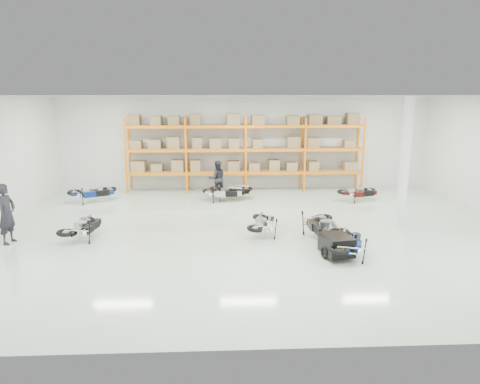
{
  "coord_description": "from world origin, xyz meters",
  "views": [
    {
      "loc": [
        -1.18,
        -13.91,
        4.49
      ],
      "look_at": [
        -0.5,
        1.17,
        1.1
      ],
      "focal_mm": 32.0,
      "sensor_mm": 36.0,
      "label": 1
    }
  ],
  "objects_px": {
    "person_left": "(7,214)",
    "trailer": "(337,245)",
    "moto_back_b": "(224,190)",
    "person_back": "(217,178)",
    "moto_silver_left": "(264,220)",
    "moto_back_d": "(359,190)",
    "moto_touring_right": "(324,222)",
    "moto_black_far_left": "(83,224)",
    "moto_blue_centre": "(348,239)",
    "moto_back_c": "(231,188)",
    "moto_back_a": "(93,190)"
  },
  "relations": [
    {
      "from": "trailer",
      "to": "person_back",
      "type": "distance_m",
      "value": 8.57
    },
    {
      "from": "person_left",
      "to": "trailer",
      "type": "bearing_deg",
      "value": -91.54
    },
    {
      "from": "moto_back_a",
      "to": "person_left",
      "type": "bearing_deg",
      "value": 144.36
    },
    {
      "from": "moto_silver_left",
      "to": "moto_blue_centre",
      "type": "bearing_deg",
      "value": 149.18
    },
    {
      "from": "moto_blue_centre",
      "to": "moto_back_c",
      "type": "height_order",
      "value": "moto_blue_centre"
    },
    {
      "from": "trailer",
      "to": "moto_back_a",
      "type": "bearing_deg",
      "value": 129.77
    },
    {
      "from": "moto_blue_centre",
      "to": "trailer",
      "type": "bearing_deg",
      "value": 37.37
    },
    {
      "from": "moto_silver_left",
      "to": "person_back",
      "type": "distance_m",
      "value": 5.89
    },
    {
      "from": "moto_back_b",
      "to": "trailer",
      "type": "bearing_deg",
      "value": -154.54
    },
    {
      "from": "trailer",
      "to": "person_back",
      "type": "relative_size",
      "value": 0.97
    },
    {
      "from": "moto_back_a",
      "to": "moto_back_b",
      "type": "xyz_separation_m",
      "value": [
        5.67,
        -0.11,
        -0.05
      ]
    },
    {
      "from": "moto_blue_centre",
      "to": "moto_back_a",
      "type": "distance_m",
      "value": 11.46
    },
    {
      "from": "moto_back_b",
      "to": "moto_back_d",
      "type": "relative_size",
      "value": 1.03
    },
    {
      "from": "moto_blue_centre",
      "to": "moto_black_far_left",
      "type": "height_order",
      "value": "moto_blue_centre"
    },
    {
      "from": "moto_touring_right",
      "to": "person_left",
      "type": "relative_size",
      "value": 1.0
    },
    {
      "from": "moto_blue_centre",
      "to": "moto_back_a",
      "type": "relative_size",
      "value": 0.96
    },
    {
      "from": "moto_silver_left",
      "to": "moto_back_c",
      "type": "xyz_separation_m",
      "value": [
        -0.96,
        5.05,
        0.03
      ]
    },
    {
      "from": "moto_blue_centre",
      "to": "trailer",
      "type": "relative_size",
      "value": 1.06
    },
    {
      "from": "moto_black_far_left",
      "to": "moto_touring_right",
      "type": "distance_m",
      "value": 7.7
    },
    {
      "from": "moto_black_far_left",
      "to": "moto_blue_centre",
      "type": "bearing_deg",
      "value": 177.54
    },
    {
      "from": "moto_silver_left",
      "to": "moto_touring_right",
      "type": "relative_size",
      "value": 0.84
    },
    {
      "from": "moto_silver_left",
      "to": "moto_touring_right",
      "type": "height_order",
      "value": "moto_touring_right"
    },
    {
      "from": "moto_silver_left",
      "to": "moto_back_a",
      "type": "xyz_separation_m",
      "value": [
        -6.94,
        4.82,
        0.06
      ]
    },
    {
      "from": "moto_silver_left",
      "to": "moto_back_b",
      "type": "distance_m",
      "value": 4.88
    },
    {
      "from": "moto_back_b",
      "to": "person_back",
      "type": "relative_size",
      "value": 0.98
    },
    {
      "from": "moto_silver_left",
      "to": "moto_touring_right",
      "type": "xyz_separation_m",
      "value": [
        1.85,
        -0.59,
        0.1
      ]
    },
    {
      "from": "moto_back_a",
      "to": "moto_back_c",
      "type": "relative_size",
      "value": 1.06
    },
    {
      "from": "person_left",
      "to": "person_back",
      "type": "relative_size",
      "value": 1.15
    },
    {
      "from": "moto_touring_right",
      "to": "person_back",
      "type": "height_order",
      "value": "person_back"
    },
    {
      "from": "moto_touring_right",
      "to": "moto_silver_left",
      "type": "bearing_deg",
      "value": 158.36
    },
    {
      "from": "moto_touring_right",
      "to": "trailer",
      "type": "distance_m",
      "value": 1.61
    },
    {
      "from": "moto_back_d",
      "to": "person_back",
      "type": "distance_m",
      "value": 6.33
    },
    {
      "from": "person_back",
      "to": "moto_back_c",
      "type": "bearing_deg",
      "value": 122.65
    },
    {
      "from": "moto_blue_centre",
      "to": "moto_back_b",
      "type": "distance_m",
      "value": 7.63
    },
    {
      "from": "moto_black_far_left",
      "to": "person_back",
      "type": "relative_size",
      "value": 0.99
    },
    {
      "from": "trailer",
      "to": "person_back",
      "type": "bearing_deg",
      "value": 101.84
    },
    {
      "from": "moto_blue_centre",
      "to": "moto_back_b",
      "type": "bearing_deg",
      "value": -41.81
    },
    {
      "from": "trailer",
      "to": "moto_back_c",
      "type": "xyz_separation_m",
      "value": [
        -2.82,
        7.23,
        0.13
      ]
    },
    {
      "from": "moto_silver_left",
      "to": "moto_back_c",
      "type": "distance_m",
      "value": 5.14
    },
    {
      "from": "moto_black_far_left",
      "to": "moto_back_d",
      "type": "height_order",
      "value": "moto_black_far_left"
    },
    {
      "from": "person_back",
      "to": "trailer",
      "type": "bearing_deg",
      "value": 101.89
    },
    {
      "from": "moto_back_a",
      "to": "moto_back_c",
      "type": "distance_m",
      "value": 5.98
    },
    {
      "from": "moto_back_a",
      "to": "moto_back_b",
      "type": "relative_size",
      "value": 1.1
    },
    {
      "from": "moto_touring_right",
      "to": "trailer",
      "type": "xyz_separation_m",
      "value": [
        0.0,
        -1.6,
        -0.2
      ]
    },
    {
      "from": "moto_black_far_left",
      "to": "moto_back_d",
      "type": "xyz_separation_m",
      "value": [
        10.47,
        4.65,
        -0.02
      ]
    },
    {
      "from": "moto_touring_right",
      "to": "moto_blue_centre",
      "type": "bearing_deg",
      "value": -80.34
    },
    {
      "from": "moto_silver_left",
      "to": "moto_back_d",
      "type": "distance_m",
      "value": 6.45
    },
    {
      "from": "moto_silver_left",
      "to": "person_back",
      "type": "relative_size",
      "value": 0.96
    },
    {
      "from": "moto_silver_left",
      "to": "moto_back_c",
      "type": "bearing_deg",
      "value": -66.85
    },
    {
      "from": "trailer",
      "to": "moto_black_far_left",
      "type": "bearing_deg",
      "value": 153.63
    }
  ]
}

